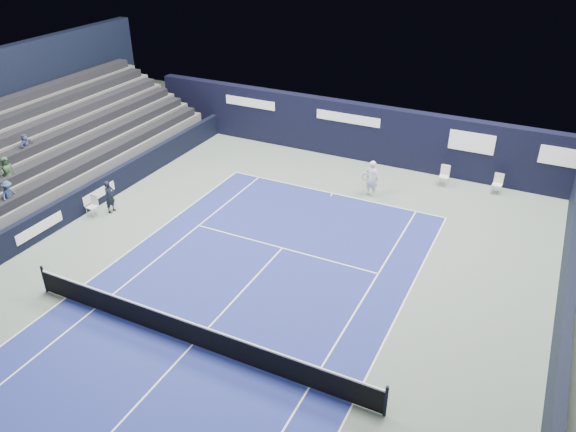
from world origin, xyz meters
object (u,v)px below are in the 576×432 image
at_px(folding_chair_back_a, 445,172).
at_px(line_judge_chair, 93,204).
at_px(tennis_net, 191,333).
at_px(tennis_player, 372,178).
at_px(folding_chair_back_b, 498,182).

bearing_deg(folding_chair_back_a, line_judge_chair, -145.76).
height_order(tennis_net, tennis_player, tennis_player).
relative_size(folding_chair_back_b, tennis_net, 0.08).
relative_size(folding_chair_back_b, line_judge_chair, 1.02).
bearing_deg(line_judge_chair, folding_chair_back_b, 36.13).
xyz_separation_m(line_judge_chair, tennis_player, (10.57, 7.45, 0.33)).
xyz_separation_m(folding_chair_back_b, tennis_player, (-5.42, -2.91, 0.32)).
bearing_deg(tennis_player, folding_chair_back_a, 43.07).
height_order(folding_chair_back_b, tennis_player, tennis_player).
distance_m(line_judge_chair, tennis_net, 10.26).
distance_m(folding_chair_back_b, tennis_net, 17.04).
xyz_separation_m(folding_chair_back_a, tennis_player, (-2.90, -2.71, 0.21)).
bearing_deg(folding_chair_back_b, tennis_player, -148.69).
bearing_deg(tennis_net, tennis_player, 82.37).
bearing_deg(folding_chair_back_b, line_judge_chair, -144.00).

